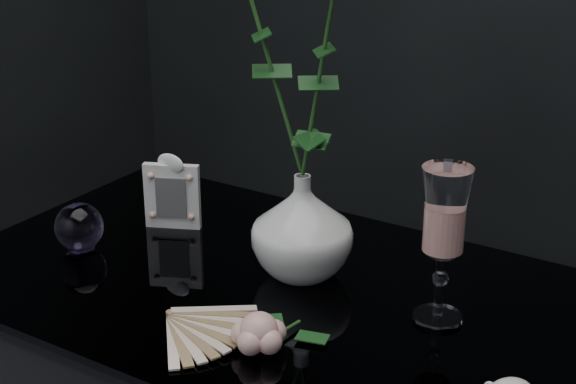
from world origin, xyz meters
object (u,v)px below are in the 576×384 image
Objects in this scene: vase at (302,226)px; picture_frame at (172,191)px; loose_rose at (259,332)px; wine_glass at (443,246)px; paperweight at (79,227)px.

picture_frame is (-0.27, 0.03, -0.01)m from vase.
loose_rose is (0.34, -0.24, -0.04)m from picture_frame.
wine_glass is 1.40× the size of loose_rose.
loose_rose is at bearing -72.80° from vase.
picture_frame is at bearing 174.57° from wine_glass.
vase is 0.36m from paperweight.
vase is 0.23m from wine_glass.
vase is 0.27m from picture_frame.
picture_frame is at bearing 173.24° from vase.
wine_glass is at bearing 9.87° from paperweight.
picture_frame is at bearing 160.09° from loose_rose.
wine_glass is at bearing -29.76° from picture_frame.
wine_glass reaches higher than vase.
vase is 1.21× the size of picture_frame.
vase is at bearing 176.17° from wine_glass.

